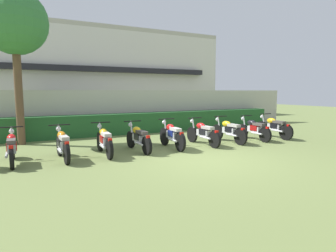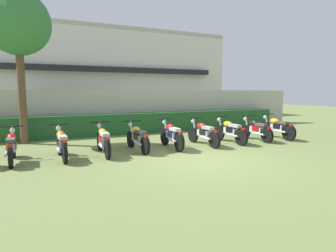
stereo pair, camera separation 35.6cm
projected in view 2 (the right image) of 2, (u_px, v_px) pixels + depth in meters
ground at (203, 160)px, 8.07m from camera, size 60.00×60.00×0.00m
building at (89, 74)px, 22.42m from camera, size 20.67×6.50×6.46m
compound_wall at (129, 111)px, 13.82m from camera, size 19.63×0.30×1.95m
hedge_row at (134, 123)px, 13.25m from camera, size 15.71×0.70×0.92m
parked_car at (74, 109)px, 16.03m from camera, size 4.69×2.52×1.89m
tree_near_inspector at (18, 25)px, 10.17m from camera, size 2.24×2.24×5.40m
motorcycle_in_row_0 at (12, 146)px, 7.78m from camera, size 0.60×1.84×0.94m
motorcycle_in_row_1 at (61, 143)px, 8.18m from camera, size 0.60×1.81×0.96m
motorcycle_in_row_2 at (103, 140)px, 8.76m from camera, size 0.60×1.91×0.96m
motorcycle_in_row_3 at (138, 137)px, 9.29m from camera, size 0.60×1.85×0.94m
motorcycle_in_row_4 at (172, 135)px, 9.73m from camera, size 0.60×1.86×0.97m
motorcycle_in_row_5 at (203, 133)px, 10.28m from camera, size 0.60×1.90×0.95m
motorcycle_in_row_6 at (230, 131)px, 10.76m from camera, size 0.60×1.91×0.96m
motorcycle_in_row_7 at (256, 129)px, 11.27m from camera, size 0.60×1.82×0.94m
motorcycle_in_row_8 at (277, 127)px, 11.74m from camera, size 0.60×1.92×0.98m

